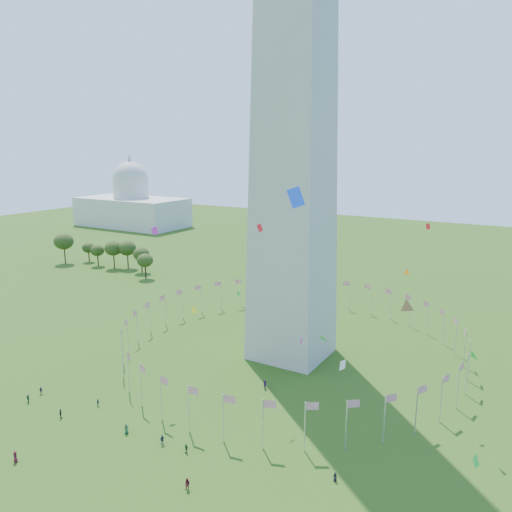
# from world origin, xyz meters

# --- Properties ---
(ground) EXTENTS (600.00, 600.00, 0.00)m
(ground) POSITION_xyz_m (0.00, 0.00, 0.00)
(ground) COLOR #254610
(ground) RESTS_ON ground
(flag_ring) EXTENTS (80.24, 80.24, 9.00)m
(flag_ring) POSITION_xyz_m (-0.00, 50.00, 4.50)
(flag_ring) COLOR silver
(flag_ring) RESTS_ON ground
(capitol_building) EXTENTS (70.00, 35.00, 46.00)m
(capitol_building) POSITION_xyz_m (-180.00, 180.00, 23.00)
(capitol_building) COLOR beige
(capitol_building) RESTS_ON ground
(crowd) EXTENTS (90.90, 67.25, 1.93)m
(crowd) POSITION_xyz_m (8.84, 1.66, 0.87)
(crowd) COLOR maroon
(crowd) RESTS_ON ground
(kites_aloft) EXTENTS (83.72, 78.37, 41.86)m
(kites_aloft) POSITION_xyz_m (15.73, 28.59, 20.31)
(kites_aloft) COLOR green
(kites_aloft) RESTS_ON ground
(tree_line_west) EXTENTS (55.65, 15.57, 13.00)m
(tree_line_west) POSITION_xyz_m (-107.39, 90.55, 5.54)
(tree_line_west) COLOR #384F1A
(tree_line_west) RESTS_ON ground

